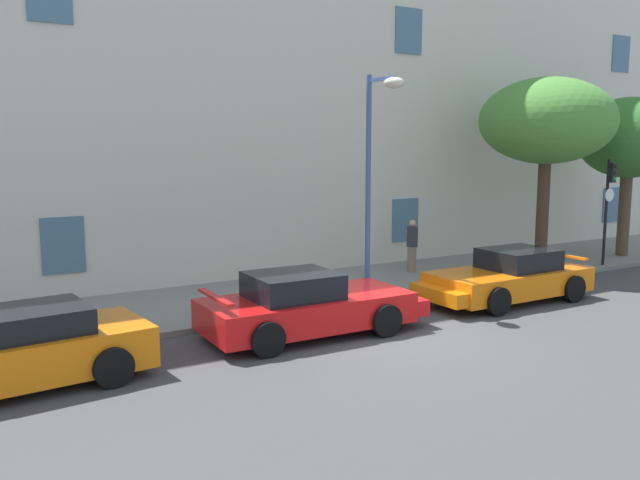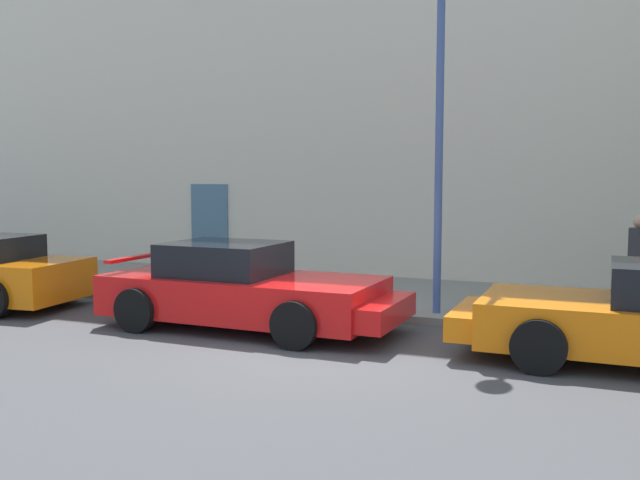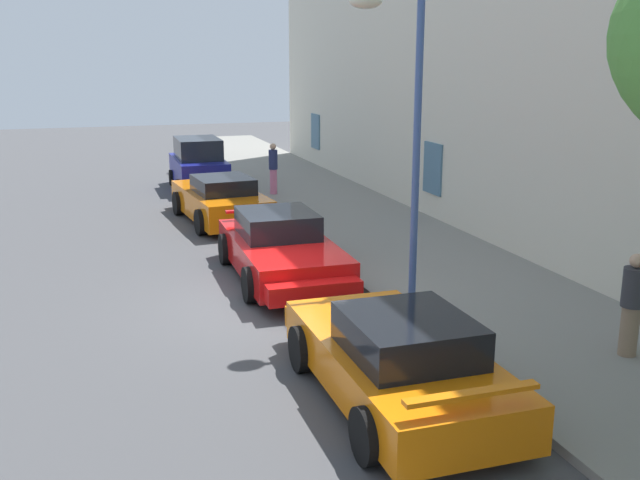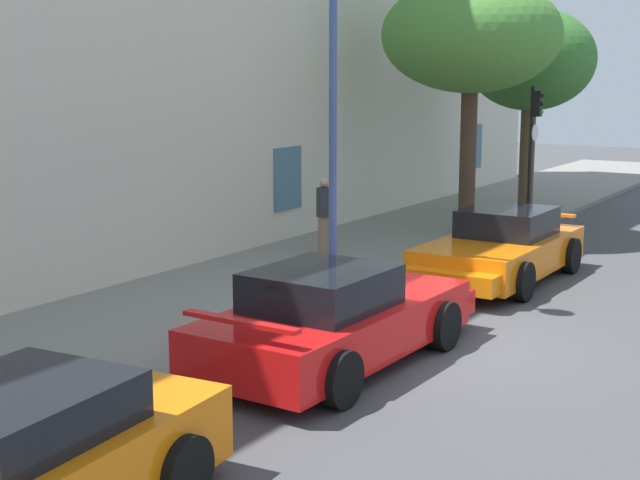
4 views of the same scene
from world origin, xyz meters
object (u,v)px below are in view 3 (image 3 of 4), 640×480
sportscar_yellow_flank (283,251)px  pedestrian_strolling (632,304)px  sportscar_red_lead (219,200)px  street_lamp (397,93)px  hatchback_parked (199,166)px  pedestrian_admiring (273,168)px  sportscar_white_middle (393,356)px

sportscar_yellow_flank → pedestrian_strolling: pedestrian_strolling is taller
sportscar_red_lead → pedestrian_strolling: (12.47, 4.33, 0.37)m
street_lamp → hatchback_parked: bearing=-174.6°
street_lamp → pedestrian_admiring: 12.55m
hatchback_parked → street_lamp: (14.71, 1.40, 3.34)m
sportscar_yellow_flank → pedestrian_strolling: size_ratio=3.05×
sportscar_yellow_flank → sportscar_white_middle: 6.04m
sportscar_red_lead → pedestrian_admiring: (-2.99, 2.46, 0.43)m
sportscar_red_lead → pedestrian_strolling: bearing=19.2°
sportscar_red_lead → street_lamp: 9.95m
hatchback_parked → street_lamp: bearing=5.4°
hatchback_parked → pedestrian_admiring: 3.39m
pedestrian_strolling → street_lamp: bearing=-141.3°
sportscar_yellow_flank → street_lamp: (2.77, 1.41, 3.53)m
hatchback_parked → street_lamp: street_lamp is taller
sportscar_white_middle → hatchback_parked: 17.98m
hatchback_parked → pedestrian_strolling: size_ratio=2.25×
sportscar_red_lead → sportscar_white_middle: 12.41m
sportscar_white_middle → pedestrian_strolling: (0.06, 4.08, 0.37)m
pedestrian_admiring → sportscar_yellow_flank: bearing=-13.2°
sportscar_yellow_flank → hatchback_parked: size_ratio=1.35×
hatchback_parked → pedestrian_admiring: size_ratio=2.16×
hatchback_parked → pedestrian_strolling: hatchback_parked is taller
sportscar_white_middle → pedestrian_admiring: size_ratio=2.82×
sportscar_red_lead → street_lamp: bearing=10.3°
pedestrian_admiring → sportscar_white_middle: bearing=-8.2°
sportscar_yellow_flank → street_lamp: 4.71m
sportscar_red_lead → hatchback_parked: 5.58m
sportscar_yellow_flank → pedestrian_admiring: size_ratio=2.92×
sportscar_yellow_flank → sportscar_white_middle: bearing=-0.0°
sportscar_white_middle → hatchback_parked: (-17.98, 0.01, 0.21)m
sportscar_yellow_flank → pedestrian_admiring: bearing=166.8°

